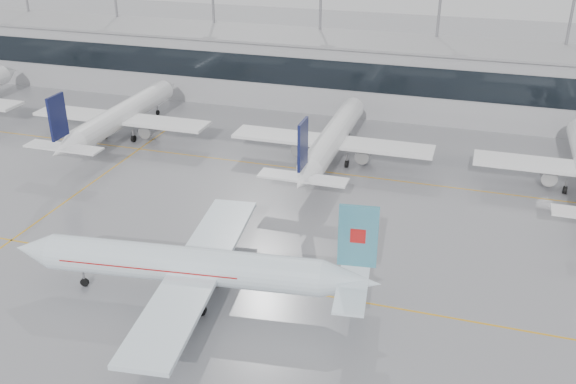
% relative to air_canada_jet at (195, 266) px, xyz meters
% --- Properties ---
extents(ground, '(320.00, 320.00, 0.00)m').
position_rel_air_canada_jet_xyz_m(ground, '(4.47, 4.22, -3.74)').
color(ground, gray).
rests_on(ground, ground).
extents(taxi_line_main, '(120.00, 0.25, 0.01)m').
position_rel_air_canada_jet_xyz_m(taxi_line_main, '(4.47, 4.22, -3.74)').
color(taxi_line_main, orange).
rests_on(taxi_line_main, ground).
extents(taxi_line_north, '(120.00, 0.25, 0.01)m').
position_rel_air_canada_jet_xyz_m(taxi_line_north, '(4.47, 34.22, -3.74)').
color(taxi_line_north, orange).
rests_on(taxi_line_north, ground).
extents(taxi_line_cross, '(0.25, 60.00, 0.01)m').
position_rel_air_canada_jet_xyz_m(taxi_line_cross, '(-25.53, 19.22, -3.74)').
color(taxi_line_cross, orange).
rests_on(taxi_line_cross, ground).
extents(terminal, '(180.00, 15.00, 12.00)m').
position_rel_air_canada_jet_xyz_m(terminal, '(4.47, 66.22, 2.26)').
color(terminal, '#9D9DA1').
rests_on(terminal, ground).
extents(terminal_glass, '(180.00, 0.20, 5.00)m').
position_rel_air_canada_jet_xyz_m(terminal_glass, '(4.47, 58.67, 3.76)').
color(terminal_glass, black).
rests_on(terminal_glass, ground).
extents(terminal_roof, '(182.00, 16.00, 0.40)m').
position_rel_air_canada_jet_xyz_m(terminal_roof, '(4.47, 66.22, 8.46)').
color(terminal_roof, gray).
rests_on(terminal_roof, ground).
extents(light_masts, '(156.40, 1.00, 22.60)m').
position_rel_air_canada_jet_xyz_m(light_masts, '(4.47, 72.22, 9.60)').
color(light_masts, gray).
rests_on(light_masts, ground).
extents(air_canada_jet, '(37.25, 30.16, 11.77)m').
position_rel_air_canada_jet_xyz_m(air_canada_jet, '(0.00, 0.00, 0.00)').
color(air_canada_jet, white).
rests_on(air_canada_jet, ground).
extents(parked_jet_b, '(29.64, 36.96, 11.72)m').
position_rel_air_canada_jet_xyz_m(parked_jet_b, '(-30.53, 37.91, -0.03)').
color(parked_jet_b, white).
rests_on(parked_jet_b, ground).
extents(parked_jet_c, '(29.64, 36.96, 11.72)m').
position_rel_air_canada_jet_xyz_m(parked_jet_c, '(4.47, 37.91, -0.03)').
color(parked_jet_c, white).
rests_on(parked_jet_c, ground).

